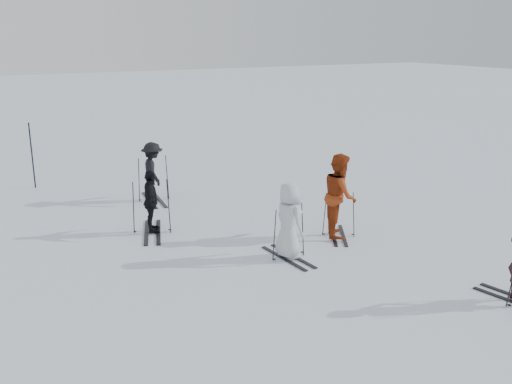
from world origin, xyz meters
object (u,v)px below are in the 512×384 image
skier_grey (289,222)px  piste_marker (32,156)px  skier_red (340,196)px  skier_uphill_left (151,203)px  skier_uphill_far (153,172)px

skier_grey → piste_marker: (-4.00, 8.71, 0.20)m
skier_red → skier_uphill_left: skier_red is taller
skier_uphill_far → skier_uphill_left: bearing=166.7°
skier_grey → skier_uphill_left: (-2.09, 2.94, -0.06)m
skier_red → skier_uphill_far: size_ratio=1.18×
skier_red → piste_marker: (-5.77, 8.11, 0.04)m
skier_grey → skier_uphill_left: size_ratio=1.08×
skier_red → piste_marker: piste_marker is taller
skier_grey → piste_marker: piste_marker is taller
skier_grey → skier_uphill_far: (-1.15, 5.60, 0.01)m
skier_red → skier_grey: size_ratio=1.20×
skier_uphill_left → skier_uphill_far: size_ratio=0.91×
skier_grey → piste_marker: bearing=20.5°
skier_uphill_left → skier_grey: bearing=-125.8°
skier_red → piste_marker: 9.95m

